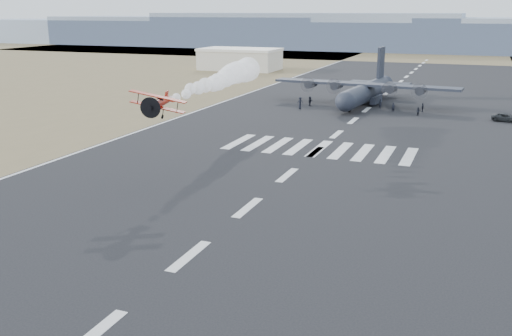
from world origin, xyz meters
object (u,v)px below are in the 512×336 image
Objects in this scene: crew_f at (310,101)px; crew_h at (342,104)px; crew_a at (380,104)px; transport_aircraft at (367,90)px; crew_d at (423,108)px; support_vehicle at (507,118)px; crew_g at (393,107)px; aerobatic_biplane at (158,103)px; crew_c at (300,102)px; crew_e at (300,105)px; hangar_left at (240,59)px; crew_b at (418,112)px.

crew_h is (6.65, -0.76, -0.10)m from crew_f.
transport_aircraft is at bearing -20.12° from crew_a.
transport_aircraft is 13.04m from crew_d.
crew_g reaches higher than support_vehicle.
crew_d is at bearing -62.73° from crew_h.
aerobatic_biplane is 3.25× the size of crew_c.
crew_c is at bearing 139.15° from crew_f.
crew_e is (-36.65, -0.52, 0.10)m from support_vehicle.
aerobatic_biplane is 3.27× the size of crew_f.
crew_a is 15.43m from crew_c.
crew_f is 1.12× the size of crew_h.
hangar_left is at bearing 103.09° from aerobatic_biplane.
crew_d is at bearing 127.98° from crew_b.
crew_d is at bearing -81.92° from crew_f.
crew_d is at bearing 63.54° from aerobatic_biplane.
crew_a reaches higher than crew_g.
crew_c is 2.92m from crew_e.
crew_g is (-4.73, 2.44, 0.09)m from crew_b.
aerobatic_biplane reaches higher than hangar_left.
crew_f reaches higher than crew_e.
aerobatic_biplane is 53.40m from crew_e.
crew_e is at bearing -67.52° from crew_d.
crew_a is (13.69, 58.82, -8.05)m from aerobatic_biplane.
crew_e is 4.36m from crew_f.
aerobatic_biplane is 57.62m from crew_f.
crew_c is at bearing -143.56° from crew_b.
crew_d is 22.87m from crew_e.
aerobatic_biplane is at bearing -174.23° from crew_f.
crew_d reaches higher than support_vehicle.
transport_aircraft is 15.25m from crew_e.
crew_b is 0.84× the size of crew_c.
crew_e is 8.22m from crew_h.
crew_b is 0.84× the size of crew_f.
crew_a is 4.29m from crew_g.
crew_b is (11.26, -10.21, -1.99)m from transport_aircraft.
transport_aircraft is at bearing -179.93° from crew_b.
transport_aircraft is 22.64× the size of crew_h.
hangar_left is 15.69× the size of crew_e.
support_vehicle is 3.14× the size of crew_b.
hangar_left is at bearing 39.86° from crew_f.
aerobatic_biplane is 3.50× the size of crew_g.
crew_f reaches higher than crew_g.
crew_e is at bearing 160.93° from crew_g.
support_vehicle is 36.65m from crew_e.
transport_aircraft reaches higher than crew_e.
hangar_left reaches higher than crew_f.
crew_b is 22.86m from crew_c.
crew_b is 21.51m from crew_f.
crew_h is (-14.52, 3.05, 0.04)m from crew_b.
crew_g is at bearing -44.95° from transport_aircraft.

